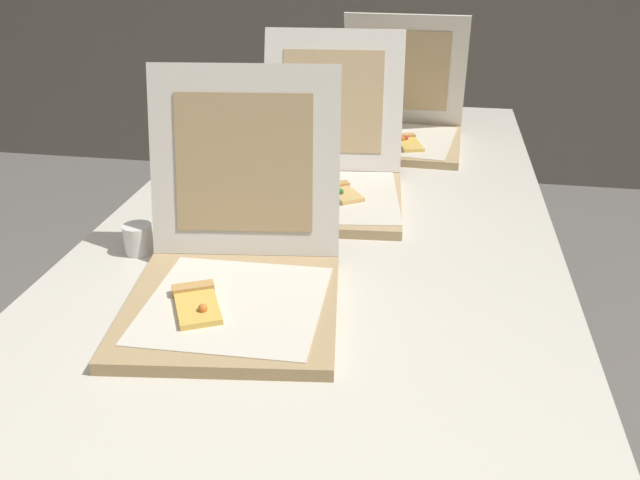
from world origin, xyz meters
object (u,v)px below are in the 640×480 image
at_px(table, 324,248).
at_px(cup_white_far, 250,154).
at_px(pizza_box_back, 400,126).
at_px(pizza_box_front, 234,272).
at_px(cup_white_mid, 193,190).
at_px(pizza_box_middle, 327,176).
at_px(cup_white_near_center, 138,239).

xyz_separation_m(table, cup_white_far, (-0.27, 0.39, 0.07)).
distance_m(table, pizza_box_back, 0.67).
relative_size(table, pizza_box_front, 4.53).
bearing_deg(cup_white_mid, pizza_box_middle, 15.39).
relative_size(pizza_box_front, cup_white_far, 8.21).
relative_size(pizza_box_back, cup_white_near_center, 6.26).
distance_m(table, cup_white_far, 0.48).
bearing_deg(pizza_box_front, pizza_box_middle, 73.46).
distance_m(cup_white_mid, cup_white_far, 0.29).
height_order(pizza_box_front, cup_white_far, pizza_box_front).
bearing_deg(pizza_box_middle, pizza_box_back, 67.55).
height_order(table, pizza_box_front, pizza_box_front).
bearing_deg(table, cup_white_near_center, -154.94).
bearing_deg(pizza_box_front, cup_white_near_center, 141.97).
relative_size(pizza_box_front, pizza_box_back, 1.31).
height_order(pizza_box_back, cup_white_mid, pizza_box_back).
xyz_separation_m(cup_white_near_center, cup_white_far, (0.08, 0.56, 0.00)).
relative_size(pizza_box_front, cup_white_near_center, 8.21).
distance_m(pizza_box_back, cup_white_near_center, 0.95).
bearing_deg(pizza_box_back, table, -98.64).
bearing_deg(table, cup_white_far, 124.77).
height_order(pizza_box_middle, cup_white_far, pizza_box_middle).
xyz_separation_m(table, cup_white_near_center, (-0.36, -0.17, 0.07)).
height_order(pizza_box_front, cup_white_mid, pizza_box_front).
bearing_deg(cup_white_far, pizza_box_middle, -38.18).
height_order(pizza_box_back, cup_white_far, pizza_box_back).
distance_m(pizza_box_back, cup_white_far, 0.47).
bearing_deg(cup_white_mid, table, -18.59).
bearing_deg(pizza_box_back, pizza_box_front, -101.59).
distance_m(pizza_box_middle, cup_white_near_center, 0.49).
distance_m(pizza_box_front, pizza_box_back, 0.99).
height_order(pizza_box_middle, cup_white_mid, pizza_box_middle).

